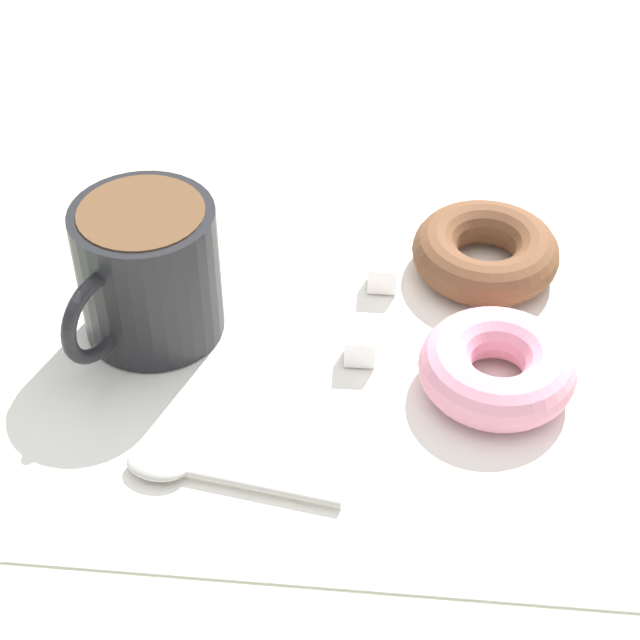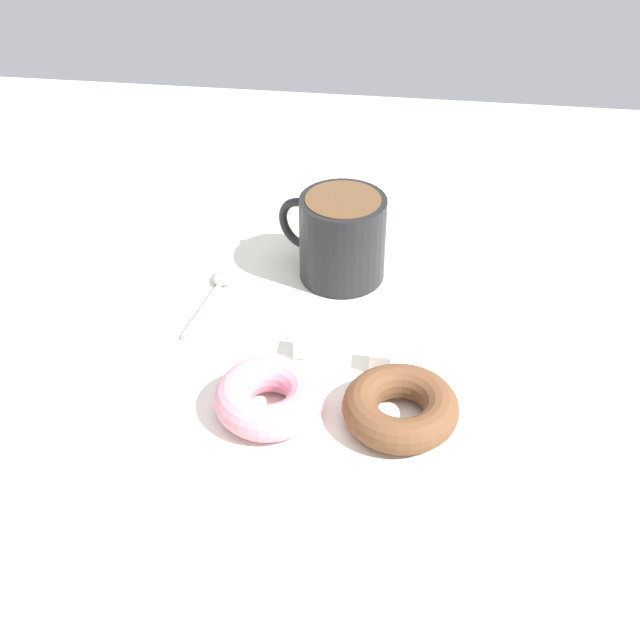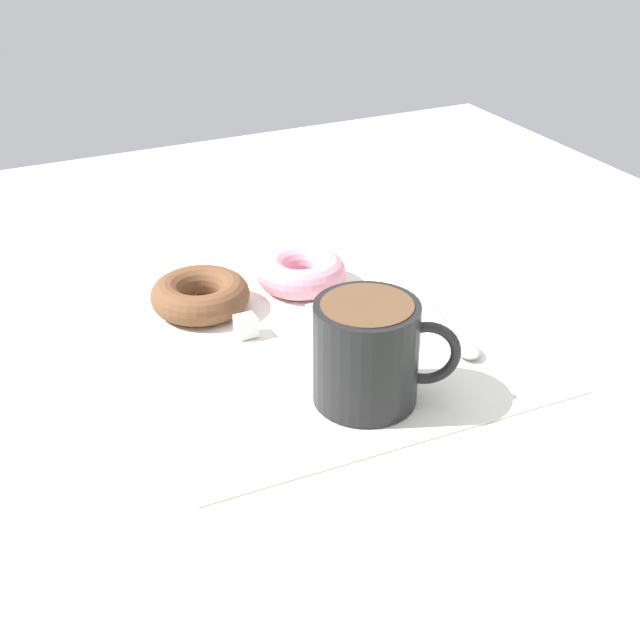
{
  "view_description": "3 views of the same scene",
  "coord_description": "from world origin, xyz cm",
  "px_view_note": "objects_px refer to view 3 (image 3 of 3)",
  "views": [
    {
      "loc": [
        50.06,
        1.15,
        46.68
      ],
      "look_at": [
        0.93,
        -2.59,
        2.3
      ],
      "focal_mm": 60.0,
      "sensor_mm": 36.0,
      "label": 1
    },
    {
      "loc": [
        -7.58,
        63.41,
        53.43
      ],
      "look_at": [
        0.93,
        -2.59,
        2.3
      ],
      "focal_mm": 50.0,
      "sensor_mm": 36.0,
      "label": 2
    },
    {
      "loc": [
        -30.7,
        -68.31,
        43.14
      ],
      "look_at": [
        0.93,
        -2.59,
        2.3
      ],
      "focal_mm": 50.0,
      "sensor_mm": 36.0,
      "label": 3
    }
  ],
  "objects_px": {
    "donut_far": "(200,295)",
    "spoon": "(459,341)",
    "sugar_cube_extra": "(246,326)",
    "sugar_cube": "(316,313)",
    "coffee_cup": "(369,351)",
    "donut_near_cup": "(301,272)"
  },
  "relations": [
    {
      "from": "coffee_cup",
      "to": "sugar_cube",
      "type": "xyz_separation_m",
      "value": [
        0.02,
        0.14,
        -0.04
      ]
    },
    {
      "from": "coffee_cup",
      "to": "sugar_cube",
      "type": "bearing_deg",
      "value": 82.66
    },
    {
      "from": "spoon",
      "to": "donut_near_cup",
      "type": "bearing_deg",
      "value": 115.3
    },
    {
      "from": "donut_near_cup",
      "to": "sugar_cube",
      "type": "xyz_separation_m",
      "value": [
        -0.02,
        -0.08,
        -0.01
      ]
    },
    {
      "from": "sugar_cube_extra",
      "to": "donut_near_cup",
      "type": "bearing_deg",
      "value": 38.28
    },
    {
      "from": "donut_near_cup",
      "to": "sugar_cube_extra",
      "type": "height_order",
      "value": "donut_near_cup"
    },
    {
      "from": "donut_far",
      "to": "coffee_cup",
      "type": "bearing_deg",
      "value": -70.65
    },
    {
      "from": "sugar_cube_extra",
      "to": "sugar_cube",
      "type": "bearing_deg",
      "value": -5.67
    },
    {
      "from": "coffee_cup",
      "to": "sugar_cube_extra",
      "type": "distance_m",
      "value": 0.16
    },
    {
      "from": "donut_far",
      "to": "spoon",
      "type": "distance_m",
      "value": 0.26
    },
    {
      "from": "donut_near_cup",
      "to": "sugar_cube_extra",
      "type": "distance_m",
      "value": 0.12
    },
    {
      "from": "coffee_cup",
      "to": "donut_far",
      "type": "distance_m",
      "value": 0.23
    },
    {
      "from": "donut_near_cup",
      "to": "spoon",
      "type": "relative_size",
      "value": 0.76
    },
    {
      "from": "donut_near_cup",
      "to": "sugar_cube",
      "type": "relative_size",
      "value": 4.93
    },
    {
      "from": "donut_near_cup",
      "to": "spoon",
      "type": "height_order",
      "value": "donut_near_cup"
    },
    {
      "from": "donut_far",
      "to": "spoon",
      "type": "relative_size",
      "value": 0.8
    },
    {
      "from": "sugar_cube",
      "to": "coffee_cup",
      "type": "bearing_deg",
      "value": -97.34
    },
    {
      "from": "donut_far",
      "to": "sugar_cube",
      "type": "bearing_deg",
      "value": -39.21
    },
    {
      "from": "coffee_cup",
      "to": "sugar_cube",
      "type": "distance_m",
      "value": 0.14
    },
    {
      "from": "donut_near_cup",
      "to": "donut_far",
      "type": "xyz_separation_m",
      "value": [
        -0.11,
        -0.0,
        -0.0
      ]
    },
    {
      "from": "spoon",
      "to": "sugar_cube_extra",
      "type": "height_order",
      "value": "sugar_cube_extra"
    },
    {
      "from": "sugar_cube",
      "to": "sugar_cube_extra",
      "type": "xyz_separation_m",
      "value": [
        -0.07,
        0.01,
        -0.0
      ]
    }
  ]
}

